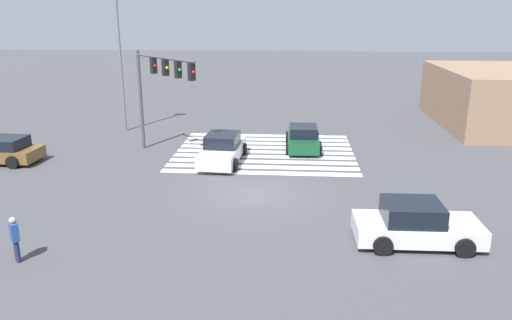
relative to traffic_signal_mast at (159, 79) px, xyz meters
name	(u,v)px	position (x,y,z in m)	size (l,w,h in m)	color
ground_plane	(256,194)	(-5.54, 5.54, -4.28)	(155.47, 155.47, 0.00)	#47474C
crosswalk_markings	(265,152)	(-5.54, -1.22, -4.27)	(10.04, 8.20, 0.01)	silver
traffic_signal_mast	(159,79)	(0.00, 0.00, 0.00)	(4.08, 4.08, 5.63)	#47474C
car_1	(1,150)	(8.28, 1.76, -3.62)	(4.21, 2.32, 1.36)	brown
car_2	(416,225)	(-11.38, 9.89, -3.59)	(4.30, 2.23, 1.49)	silver
car_3	(222,149)	(-3.41, 0.83, -3.59)	(2.30, 4.86, 1.51)	silver
car_4	(303,138)	(-7.71, -2.04, -3.63)	(2.02, 4.31, 1.40)	#144728
pedestrian	(15,237)	(1.68, 12.19, -3.43)	(0.41, 0.41, 1.54)	#232842
street_light_pole_a	(120,52)	(4.04, -5.78, 0.90)	(0.80, 0.36, 8.74)	slate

